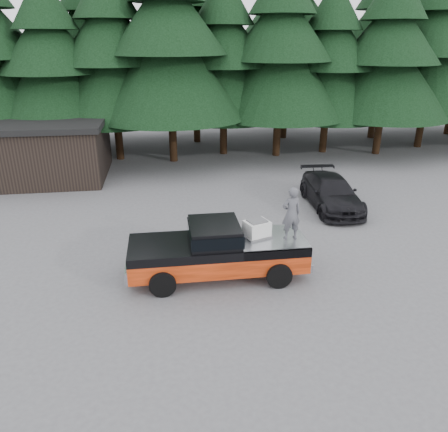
{
  "coord_description": "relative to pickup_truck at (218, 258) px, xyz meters",
  "views": [
    {
      "loc": [
        -1.66,
        -13.53,
        7.48
      ],
      "look_at": [
        0.26,
        0.0,
        1.88
      ],
      "focal_mm": 35.0,
      "sensor_mm": 36.0,
      "label": 1
    }
  ],
  "objects": [
    {
      "name": "man_on_bed",
      "position": [
        2.38,
        -0.21,
        1.55
      ],
      "size": [
        0.7,
        0.51,
        1.78
      ],
      "primitive_type": "imported",
      "rotation": [
        0.0,
        0.0,
        3.27
      ],
      "color": "#4D4E54",
      "rests_on": "pickup_truck"
    },
    {
      "name": "pickup_truck",
      "position": [
        0.0,
        0.0,
        0.0
      ],
      "size": [
        6.0,
        2.04,
        1.33
      ],
      "primitive_type": null,
      "color": "#EF4617",
      "rests_on": "ground"
    },
    {
      "name": "treeline",
      "position": [
        0.47,
        17.89,
        7.06
      ],
      "size": [
        60.15,
        16.05,
        17.5
      ],
      "color": "black",
      "rests_on": "ground"
    },
    {
      "name": "air_compressor",
      "position": [
        1.33,
        0.09,
        0.93
      ],
      "size": [
        0.94,
        0.86,
        0.53
      ],
      "primitive_type": "cube",
      "rotation": [
        0.0,
        0.0,
        0.35
      ],
      "color": "silver",
      "rests_on": "pickup_truck"
    },
    {
      "name": "parked_car",
      "position": [
        6.12,
        5.68,
        0.06
      ],
      "size": [
        2.24,
        5.08,
        1.45
      ],
      "primitive_type": "imported",
      "rotation": [
        0.0,
        0.0,
        -0.04
      ],
      "color": "black",
      "rests_on": "ground"
    },
    {
      "name": "utility_building",
      "position": [
        -8.95,
        12.69,
        1.0
      ],
      "size": [
        8.4,
        6.4,
        3.3
      ],
      "color": "black",
      "rests_on": "ground"
    },
    {
      "name": "truck_cab",
      "position": [
        -0.1,
        0.0,
        0.96
      ],
      "size": [
        1.66,
        1.9,
        0.59
      ],
      "primitive_type": "cube",
      "color": "black",
      "rests_on": "pickup_truck"
    },
    {
      "name": "ground",
      "position": [
        0.05,
        0.69,
        -0.67
      ],
      "size": [
        120.0,
        120.0,
        0.0
      ],
      "primitive_type": "plane",
      "color": "#535355",
      "rests_on": "ground"
    }
  ]
}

